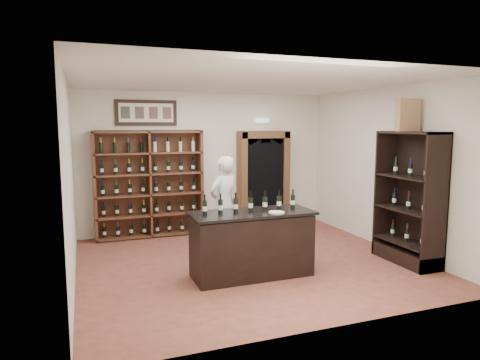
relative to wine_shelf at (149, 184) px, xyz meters
The scene contains 21 objects.
floor 2.89m from the wine_shelf, 60.87° to the right, with size 5.50×5.50×0.00m, color #97493C.
ceiling 3.28m from the wine_shelf, 60.87° to the right, with size 5.50×5.50×0.00m, color white.
wall_back 1.37m from the wine_shelf, ahead, with size 5.50×0.04×3.00m, color white.
wall_left 2.78m from the wine_shelf, 121.86° to the right, with size 0.04×5.00×3.00m, color white.
wall_right 4.69m from the wine_shelf, 29.94° to the right, with size 0.04×5.00×3.00m, color white.
wine_shelf is the anchor object (origin of this frame).
framed_picture 1.46m from the wine_shelf, 90.00° to the left, with size 1.25×0.04×0.52m, color black.
arched_doorway 2.55m from the wine_shelf, ahead, with size 1.17×0.35×2.17m.
emergency_light 2.86m from the wine_shelf, ahead, with size 0.30×0.10×0.10m, color white.
tasting_counter 3.19m from the wine_shelf, 69.44° to the right, with size 1.88×0.78×1.00m.
counter_bottle_0 2.90m from the wine_shelf, 82.48° to the right, with size 0.07×0.07×0.30m.
counter_bottle_1 2.94m from the wine_shelf, 77.84° to the right, with size 0.07×0.07×0.30m.
counter_bottle_2 3.00m from the wine_shelf, 73.36° to the right, with size 0.07×0.07×0.30m.
counter_bottle_3 3.08m from the wine_shelf, 69.08° to the right, with size 0.07×0.07×0.30m.
counter_bottle_4 3.17m from the wine_shelf, 65.03° to the right, with size 0.07×0.07×0.30m.
counter_bottle_5 3.28m from the wine_shelf, 61.23° to the right, with size 0.07×0.07×0.30m.
counter_bottle_6 3.40m from the wine_shelf, 57.69° to the right, with size 0.07×0.07×0.30m.
side_cabinet 5.02m from the wine_shelf, 40.21° to the right, with size 0.48×1.20×2.20m.
shopkeeper 1.89m from the wine_shelf, 53.37° to the right, with size 0.64×0.42×1.74m, color silver.
plate 3.45m from the wine_shelf, 65.79° to the right, with size 0.24×0.24×0.02m, color silver.
wine_crate 5.09m from the wine_shelf, 39.46° to the right, with size 0.38×0.15×0.53m, color tan.
Camera 1 is at (-2.57, -6.48, 2.31)m, focal length 32.00 mm.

